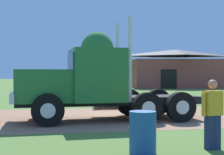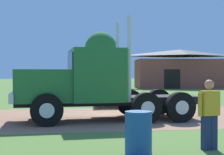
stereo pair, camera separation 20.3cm
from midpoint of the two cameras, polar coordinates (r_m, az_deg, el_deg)
The scene contains 7 objects.
ground_plane at distance 13.64m, azimuth 3.58°, elevation -6.58°, with size 200.00×200.00×0.00m, color #547632.
dirt_track at distance 13.64m, azimuth 3.58°, elevation -6.56°, with size 120.00×6.85×0.01m, color #9A6F53.
truck_foreground_white at distance 12.40m, azimuth -3.64°, elevation -1.42°, with size 6.93×2.91×3.74m.
visitor_walking_mid at distance 8.00m, azimuth 16.76°, elevation -5.70°, with size 0.57×0.33×1.58m.
steel_barrel at distance 7.35m, azimuth 5.27°, elevation -9.23°, with size 0.58×0.58×0.91m, color #19478C.
shed_building at distance 41.45m, azimuth 11.45°, elevation 1.34°, with size 11.26×6.72×4.61m.
tree_right at distance 54.26m, azimuth -1.75°, elevation 4.64°, with size 5.28×5.28×8.40m.
Camera 2 is at (-2.78, -13.24, 1.72)m, focal length 54.27 mm.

